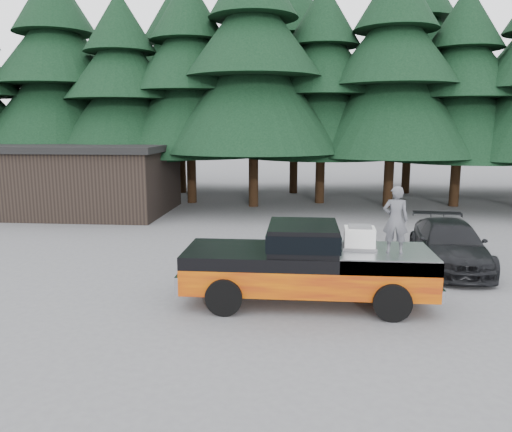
# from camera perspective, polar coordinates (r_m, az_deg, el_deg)

# --- Properties ---
(ground) EXTENTS (120.00, 120.00, 0.00)m
(ground) POSITION_cam_1_polar(r_m,az_deg,el_deg) (12.14, -2.08, -9.98)
(ground) COLOR #535356
(ground) RESTS_ON ground
(pickup_truck) EXTENTS (6.00, 2.04, 1.33)m
(pickup_truck) POSITION_cam_1_polar(r_m,az_deg,el_deg) (12.09, 5.80, -6.79)
(pickup_truck) COLOR #D36500
(pickup_truck) RESTS_ON ground
(truck_cab) EXTENTS (1.66, 1.90, 0.59)m
(truck_cab) POSITION_cam_1_polar(r_m,az_deg,el_deg) (11.84, 5.40, -2.34)
(truck_cab) COLOR black
(truck_cab) RESTS_ON pickup_truck
(air_compressor) EXTENTS (0.74, 0.62, 0.49)m
(air_compressor) POSITION_cam_1_polar(r_m,az_deg,el_deg) (12.07, 11.74, -2.52)
(air_compressor) COLOR silver
(air_compressor) RESTS_ON pickup_truck
(man_on_bed) EXTENTS (0.61, 0.45, 1.55)m
(man_on_bed) POSITION_cam_1_polar(r_m,az_deg,el_deg) (11.71, 15.65, -0.42)
(man_on_bed) COLOR #4C4D52
(man_on_bed) RESTS_ON pickup_truck
(parked_car) EXTENTS (2.25, 4.79, 1.35)m
(parked_car) POSITION_cam_1_polar(r_m,az_deg,el_deg) (16.11, 21.22, -3.05)
(parked_car) COLOR black
(parked_car) RESTS_ON ground
(utility_building) EXTENTS (8.40, 6.40, 3.30)m
(utility_building) POSITION_cam_1_polar(r_m,az_deg,el_deg) (25.66, -18.98, 4.11)
(utility_building) COLOR black
(utility_building) RESTS_ON ground
(treeline) EXTENTS (60.15, 16.05, 17.50)m
(treeline) POSITION_cam_1_polar(r_m,az_deg,el_deg) (28.72, 3.19, 17.37)
(treeline) COLOR black
(treeline) RESTS_ON ground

